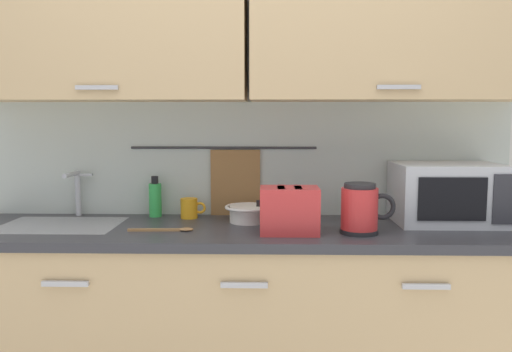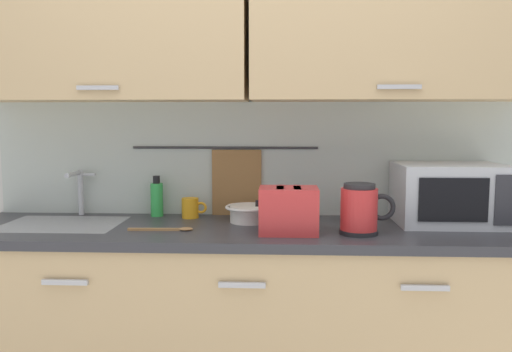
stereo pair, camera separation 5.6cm
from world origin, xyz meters
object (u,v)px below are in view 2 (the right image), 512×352
at_px(electric_kettle, 360,210).
at_px(mug_near_sink, 191,208).
at_px(wooden_spoon, 169,229).
at_px(microwave, 449,194).
at_px(toaster, 289,210).
at_px(mug_by_kettle, 353,212).
at_px(dish_soap_bottle, 157,198).
at_px(mixing_bowl, 248,212).

xyz_separation_m(electric_kettle, mug_near_sink, (-0.75, 0.31, -0.05)).
bearing_deg(wooden_spoon, microwave, 9.41).
height_order(toaster, mug_by_kettle, toaster).
distance_m(mug_near_sink, toaster, 0.56).
relative_size(microwave, dish_soap_bottle, 2.35).
xyz_separation_m(microwave, wooden_spoon, (-1.22, -0.20, -0.13)).
relative_size(dish_soap_bottle, toaster, 0.77).
xyz_separation_m(mug_by_kettle, wooden_spoon, (-0.80, -0.22, -0.04)).
distance_m(microwave, electric_kettle, 0.48).
bearing_deg(electric_kettle, mug_by_kettle, 88.27).
xyz_separation_m(mixing_bowl, toaster, (0.18, -0.22, 0.05)).
xyz_separation_m(mixing_bowl, wooden_spoon, (-0.32, -0.20, -0.04)).
bearing_deg(mug_near_sink, dish_soap_bottle, 167.49).
bearing_deg(toaster, microwave, 17.57).
xyz_separation_m(microwave, toaster, (-0.72, -0.23, -0.04)).
bearing_deg(mug_near_sink, electric_kettle, -22.49).
bearing_deg(microwave, mixing_bowl, -179.64).
height_order(microwave, mixing_bowl, microwave).
relative_size(microwave, mug_near_sink, 3.83).
xyz_separation_m(dish_soap_bottle, wooden_spoon, (0.13, -0.32, -0.08)).
bearing_deg(electric_kettle, dish_soap_bottle, 159.28).
relative_size(dish_soap_bottle, mug_near_sink, 1.63).
bearing_deg(mixing_bowl, mug_near_sink, 162.24).
bearing_deg(mug_near_sink, microwave, -4.07).
bearing_deg(microwave, mug_by_kettle, 177.87).
distance_m(microwave, toaster, 0.75).
height_order(dish_soap_bottle, mixing_bowl, dish_soap_bottle).
relative_size(microwave, mixing_bowl, 2.15).
relative_size(microwave, electric_kettle, 2.03).
distance_m(dish_soap_bottle, mug_near_sink, 0.18).
distance_m(mug_by_kettle, wooden_spoon, 0.83).
bearing_deg(microwave, wooden_spoon, -170.59).
relative_size(dish_soap_bottle, mixing_bowl, 0.92).
distance_m(mixing_bowl, toaster, 0.29).
relative_size(mug_by_kettle, wooden_spoon, 0.43).
distance_m(electric_kettle, dish_soap_bottle, 0.99).
height_order(electric_kettle, wooden_spoon, electric_kettle).
bearing_deg(toaster, dish_soap_bottle, 151.06).
bearing_deg(mug_by_kettle, microwave, -2.13).
distance_m(dish_soap_bottle, mixing_bowl, 0.47).
bearing_deg(mug_by_kettle, toaster, -140.86).
bearing_deg(mixing_bowl, dish_soap_bottle, 164.21).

